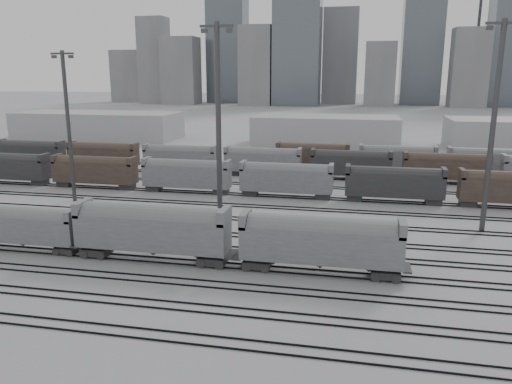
% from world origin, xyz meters
% --- Properties ---
extents(ground, '(900.00, 900.00, 0.00)m').
position_xyz_m(ground, '(0.00, 0.00, 0.00)').
color(ground, '#B3B4B8').
rests_on(ground, ground).
extents(tracks, '(220.00, 71.50, 0.16)m').
position_xyz_m(tracks, '(0.00, 17.50, 0.08)').
color(tracks, black).
rests_on(tracks, ground).
extents(hopper_car_a, '(13.98, 2.78, 5.00)m').
position_xyz_m(hopper_car_a, '(-17.87, 1.00, 3.09)').
color(hopper_car_a, '#27272A').
rests_on(hopper_car_a, ground).
extents(hopper_car_b, '(16.82, 3.34, 6.02)m').
position_xyz_m(hopper_car_b, '(-1.96, 1.00, 3.72)').
color(hopper_car_b, '#27272A').
rests_on(hopper_car_b, ground).
extents(hopper_car_c, '(16.24, 3.23, 5.81)m').
position_xyz_m(hopper_car_c, '(15.99, 1.00, 3.59)').
color(hopper_car_c, '#27272A').
rests_on(hopper_car_c, ground).
extents(light_mast_b, '(3.69, 0.59, 23.05)m').
position_xyz_m(light_mast_b, '(-24.47, 22.63, 12.23)').
color(light_mast_b, '#3B3B3E').
rests_on(light_mast_b, ground).
extents(light_mast_c, '(4.11, 0.66, 25.67)m').
position_xyz_m(light_mast_c, '(2.26, 12.67, 13.62)').
color(light_mast_c, '#3B3B3E').
rests_on(light_mast_c, ground).
extents(light_mast_d, '(4.16, 0.67, 25.99)m').
position_xyz_m(light_mast_d, '(35.27, 19.16, 13.79)').
color(light_mast_d, '#3B3B3E').
rests_on(light_mast_d, ground).
extents(bg_string_near, '(151.00, 3.00, 5.60)m').
position_xyz_m(bg_string_near, '(8.00, 32.00, 2.80)').
color(bg_string_near, gray).
rests_on(bg_string_near, ground).
extents(bg_string_mid, '(151.00, 3.00, 5.60)m').
position_xyz_m(bg_string_mid, '(18.00, 48.00, 2.80)').
color(bg_string_mid, '#27272A').
rests_on(bg_string_mid, ground).
extents(bg_string_far, '(66.00, 3.00, 5.60)m').
position_xyz_m(bg_string_far, '(35.50, 56.00, 2.80)').
color(bg_string_far, brown).
rests_on(bg_string_far, ground).
extents(warehouse_left, '(50.00, 18.00, 8.00)m').
position_xyz_m(warehouse_left, '(-60.00, 95.00, 4.00)').
color(warehouse_left, '#A5A5A8').
rests_on(warehouse_left, ground).
extents(warehouse_mid, '(40.00, 18.00, 8.00)m').
position_xyz_m(warehouse_mid, '(10.00, 95.00, 4.00)').
color(warehouse_mid, '#A5A5A8').
rests_on(warehouse_mid, ground).
extents(skyline, '(316.00, 22.40, 95.00)m').
position_xyz_m(skyline, '(10.84, 280.00, 34.73)').
color(skyline, gray).
rests_on(skyline, ground).
extents(crane_left, '(42.00, 1.80, 100.00)m').
position_xyz_m(crane_left, '(-28.74, 305.00, 57.39)').
color(crane_left, '#3B3B3E').
rests_on(crane_left, ground).
extents(crane_right, '(42.00, 1.80, 100.00)m').
position_xyz_m(crane_right, '(91.26, 305.00, 57.39)').
color(crane_right, '#3B3B3E').
rests_on(crane_right, ground).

